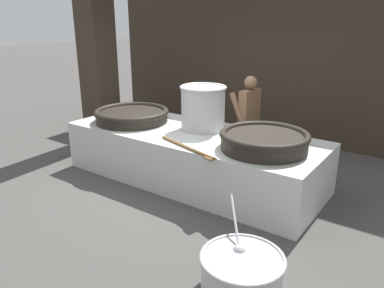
# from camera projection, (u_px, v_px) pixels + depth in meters

# --- Properties ---
(ground_plane) EXTENTS (60.00, 60.00, 0.00)m
(ground_plane) POSITION_uv_depth(u_px,v_px,m) (192.00, 178.00, 5.82)
(ground_plane) COLOR #474442
(back_wall) EXTENTS (7.63, 0.24, 4.36)m
(back_wall) POSITION_uv_depth(u_px,v_px,m) (275.00, 28.00, 7.28)
(back_wall) COLOR #382D23
(back_wall) RESTS_ON ground_plane
(support_pillar) EXTENTS (0.54, 0.54, 4.36)m
(support_pillar) POSITION_uv_depth(u_px,v_px,m) (95.00, 28.00, 7.06)
(support_pillar) COLOR #382D23
(support_pillar) RESTS_ON ground_plane
(hearth_platform) EXTENTS (3.91, 1.49, 0.75)m
(hearth_platform) POSITION_uv_depth(u_px,v_px,m) (192.00, 156.00, 5.70)
(hearth_platform) COLOR silver
(hearth_platform) RESTS_ON ground_plane
(giant_wok_near) EXTENTS (1.21, 1.21, 0.21)m
(giant_wok_near) POSITION_uv_depth(u_px,v_px,m) (132.00, 115.00, 6.12)
(giant_wok_near) COLOR black
(giant_wok_near) RESTS_ON hearth_platform
(giant_wok_far) EXTENTS (1.16, 1.16, 0.24)m
(giant_wok_far) POSITION_uv_depth(u_px,v_px,m) (264.00, 140.00, 4.80)
(giant_wok_far) COLOR black
(giant_wok_far) RESTS_ON hearth_platform
(stock_pot) EXTENTS (0.70, 0.70, 0.67)m
(stock_pot) POSITION_uv_depth(u_px,v_px,m) (203.00, 107.00, 5.62)
(stock_pot) COLOR #B7B7BC
(stock_pot) RESTS_ON hearth_platform
(stirring_paddle) EXTENTS (1.06, 0.38, 0.04)m
(stirring_paddle) POSITION_uv_depth(u_px,v_px,m) (189.00, 148.00, 4.83)
(stirring_paddle) COLOR brown
(stirring_paddle) RESTS_ON hearth_platform
(cook) EXTENTS (0.37, 0.56, 1.51)m
(cook) POSITION_uv_depth(u_px,v_px,m) (249.00, 118.00, 6.10)
(cook) COLOR brown
(cook) RESTS_ON ground_plane
(prep_bowl_vegetables) EXTENTS (0.79, 0.87, 0.68)m
(prep_bowl_vegetables) POSITION_uv_depth(u_px,v_px,m) (242.00, 271.00, 3.37)
(prep_bowl_vegetables) COLOR #B7B7BC
(prep_bowl_vegetables) RESTS_ON ground_plane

